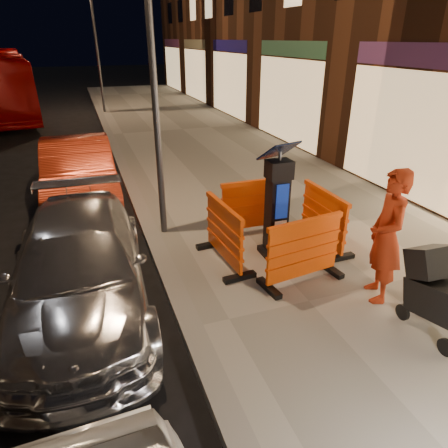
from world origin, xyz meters
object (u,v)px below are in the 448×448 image
object	(u,v)px
barrier_front	(303,251)
car_red	(84,201)
car_silver	(86,304)
man	(386,237)
barrier_kerbside	(224,234)
barrier_back	(254,206)
barrier_bldgside	(323,218)
parking_kiosk	(277,204)
stroller	(443,295)
bus_doubledecker	(4,117)

from	to	relation	value
barrier_front	car_red	world-z (taller)	barrier_front
car_silver	man	xyz separation A→B (m)	(4.09, -1.44, 1.13)
barrier_kerbside	car_silver	xyz separation A→B (m)	(-2.29, -0.25, -0.68)
barrier_front	car_red	distance (m)	6.02
barrier_front	barrier_back	bearing A→B (deg)	82.29
barrier_back	barrier_bldgside	size ratio (longest dim) A/B	1.00
car_red	barrier_front	bearing A→B (deg)	-59.03
parking_kiosk	car_red	xyz separation A→B (m)	(-3.14, 4.14, -1.10)
man	stroller	distance (m)	1.02
parking_kiosk	car_silver	distance (m)	3.43
barrier_back	man	world-z (taller)	man
barrier_front	car_silver	bearing A→B (deg)	160.11
barrier_kerbside	car_silver	bearing A→B (deg)	91.50
stroller	parking_kiosk	bearing A→B (deg)	114.17
barrier_bldgside	man	xyz separation A→B (m)	(-0.11, -1.69, 0.45)
car_silver	car_red	distance (m)	4.39
barrier_front	bus_doubledecker	bearing A→B (deg)	101.81
barrier_front	stroller	world-z (taller)	stroller
parking_kiosk	stroller	distance (m)	2.82
car_silver	car_red	xyz separation A→B (m)	(0.11, 4.39, 0.00)
barrier_kerbside	car_red	bearing A→B (deg)	23.13
barrier_front	man	distance (m)	1.21
barrier_bldgside	stroller	world-z (taller)	stroller
car_red	stroller	world-z (taller)	stroller
man	bus_doubledecker	bearing A→B (deg)	-136.74
barrier_bldgside	parking_kiosk	bearing A→B (deg)	89.29
barrier_back	car_silver	distance (m)	3.53
barrier_kerbside	barrier_bldgside	distance (m)	1.90
parking_kiosk	barrier_kerbside	bearing A→B (deg)	177.29
barrier_back	barrier_kerbside	world-z (taller)	same
barrier_front	man	world-z (taller)	man
barrier_bldgside	car_silver	size ratio (longest dim) A/B	0.30
barrier_front	car_silver	xyz separation A→B (m)	(-3.24, 0.70, -0.68)
car_silver	car_red	size ratio (longest dim) A/B	1.02
barrier_front	car_silver	size ratio (longest dim) A/B	0.30
barrier_front	barrier_kerbside	distance (m)	1.34
car_silver	car_red	world-z (taller)	car_red
car_red	barrier_back	bearing A→B (deg)	-46.16
barrier_back	man	size ratio (longest dim) A/B	0.69
barrier_back	car_red	size ratio (longest dim) A/B	0.30
barrier_kerbside	barrier_bldgside	xyz separation A→B (m)	(1.90, 0.00, 0.00)
barrier_kerbside	car_red	xyz separation A→B (m)	(-2.19, 4.14, -0.68)
car_red	man	size ratio (longest dim) A/B	2.28
parking_kiosk	stroller	xyz separation A→B (m)	(1.04, -2.59, -0.39)
bus_doubledecker	parking_kiosk	bearing A→B (deg)	-78.54
car_silver	bus_doubledecker	bearing A→B (deg)	103.35
parking_kiosk	bus_doubledecker	world-z (taller)	parking_kiosk
barrier_kerbside	man	size ratio (longest dim) A/B	0.69
bus_doubledecker	stroller	distance (m)	21.57
car_silver	man	world-z (taller)	man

